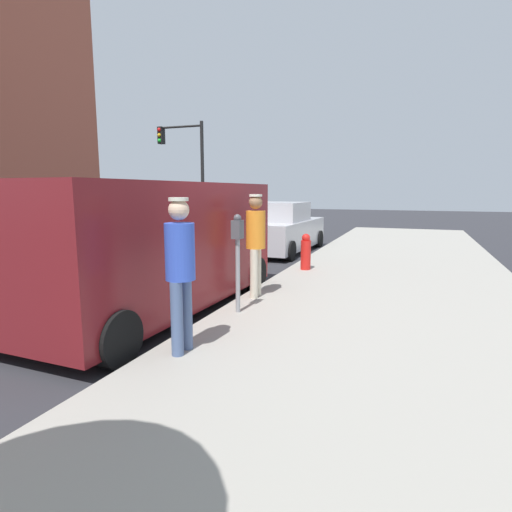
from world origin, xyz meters
name	(u,v)px	position (x,y,z in m)	size (l,w,h in m)	color
ground_plane	(173,308)	(0.00, 0.00, 0.00)	(80.00, 80.00, 0.00)	#2D2D33
sidewalk_slab	(382,327)	(3.50, 0.00, 0.07)	(5.00, 32.00, 0.15)	#9E998E
parking_meter_near	(238,246)	(1.35, -0.26, 1.18)	(0.14, 0.18, 1.52)	gray
pedestrian_in_orange	(256,238)	(1.26, 0.74, 1.20)	(0.34, 0.36, 1.81)	beige
pedestrian_in_blue	(180,265)	(1.39, -2.00, 1.19)	(0.34, 0.36, 1.80)	#4C608C
parked_van	(155,244)	(-0.15, -0.24, 1.15)	(2.28, 5.26, 2.15)	maroon
parked_sedan_ahead	(280,230)	(-0.30, 7.09, 0.75)	(2.07, 4.46, 1.65)	#BCBCC1
traffic_light_corner	(186,159)	(-6.48, 11.78, 3.52)	(2.48, 0.42, 5.20)	black
fire_hydrant	(306,252)	(1.45, 3.60, 0.57)	(0.24, 0.24, 0.86)	red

